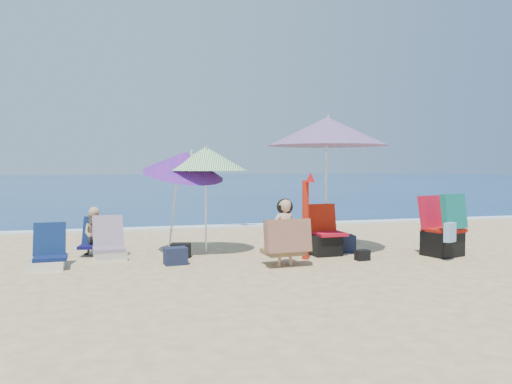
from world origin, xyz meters
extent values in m
plane|color=#D8BC84|center=(0.00, 0.00, 0.00)|extent=(120.00, 120.00, 0.00)
cube|color=navy|center=(0.00, 45.00, -0.05)|extent=(120.00, 80.00, 0.12)
cube|color=white|center=(0.00, 5.10, 0.02)|extent=(120.00, 0.50, 0.04)
cylinder|color=silver|center=(0.99, 1.00, 1.13)|extent=(0.05, 0.05, 2.25)
cone|color=#E81F86|center=(1.00, 0.96, 2.16)|extent=(2.81, 2.81, 0.51)
cylinder|color=white|center=(1.00, 0.93, 2.39)|extent=(0.04, 0.04, 0.14)
cylinder|color=white|center=(-1.10, 1.48, 0.87)|extent=(0.04, 0.04, 1.75)
cone|color=#219416|center=(-1.10, 1.41, 1.68)|extent=(1.75, 1.75, 0.41)
cylinder|color=silver|center=(-1.10, 1.33, 1.86)|extent=(0.03, 0.03, 0.11)
cylinder|color=silver|center=(-1.64, 1.75, 0.82)|extent=(0.19, 0.41, 1.60)
cone|color=#AE1899|center=(-1.47, 1.44, 1.59)|extent=(1.87, 1.90, 0.74)
cylinder|color=white|center=(-1.37, 1.27, 1.78)|extent=(0.05, 0.06, 0.11)
cylinder|color=red|center=(0.40, 0.44, 0.66)|extent=(0.13, 0.13, 1.31)
cone|color=#B20C11|center=(0.44, 0.34, 1.36)|extent=(0.18, 0.18, 0.16)
cube|color=#0C1948|center=(-3.58, 0.67, 0.17)|extent=(0.49, 0.44, 0.06)
cube|color=#0B1D41|center=(-3.62, 0.91, 0.42)|extent=(0.48, 0.30, 0.50)
cube|color=white|center=(-3.64, 0.67, 0.08)|extent=(0.51, 0.45, 0.15)
cube|color=#C5454B|center=(-2.75, 1.18, 0.18)|extent=(0.54, 0.48, 0.06)
cube|color=#D7784C|center=(-2.77, 1.46, 0.45)|extent=(0.52, 0.33, 0.53)
cube|color=white|center=(-2.74, 1.23, 0.08)|extent=(0.56, 0.50, 0.16)
cube|color=red|center=(0.92, 0.66, 0.38)|extent=(0.53, 0.47, 0.05)
cube|color=#A91E0C|center=(0.88, 0.90, 0.63)|extent=(0.51, 0.17, 0.50)
cube|color=black|center=(0.86, 0.71, 0.18)|extent=(0.51, 0.46, 0.36)
cube|color=#B4180C|center=(2.84, 0.15, 0.44)|extent=(0.72, 0.68, 0.06)
cube|color=red|center=(2.74, 0.38, 0.73)|extent=(0.61, 0.33, 0.59)
cube|color=black|center=(2.79, 0.13, 0.21)|extent=(0.69, 0.65, 0.42)
cube|color=#0A7D5A|center=(2.84, -0.10, 0.79)|extent=(0.56, 0.34, 0.60)
cube|color=#84ADD3|center=(2.61, -0.33, 0.47)|extent=(0.25, 0.20, 0.31)
imported|color=tan|center=(-0.13, -0.03, 0.52)|extent=(0.40, 0.28, 1.03)
cube|color=#300E62|center=(-0.12, 0.06, 0.21)|extent=(0.61, 0.55, 0.07)
cube|color=#3A1075|center=(-0.09, -0.11, 0.48)|extent=(0.73, 0.31, 0.53)
sphere|color=black|center=(-0.09, 0.04, 0.92)|extent=(0.25, 0.25, 0.25)
imported|color=tan|center=(-3.01, 1.74, 0.37)|extent=(0.41, 0.34, 0.75)
cube|color=#0D0C45|center=(-3.03, 1.68, 0.16)|extent=(0.51, 0.47, 0.05)
cube|color=#0B1840|center=(-2.99, 1.94, 0.41)|extent=(0.49, 0.34, 0.48)
sphere|color=tan|center=(-3.01, 1.83, 0.74)|extent=(0.18, 0.18, 0.18)
cube|color=#181E36|center=(-1.73, 0.55, 0.13)|extent=(0.37, 0.29, 0.27)
cube|color=black|center=(-1.58, 1.15, 0.12)|extent=(0.37, 0.31, 0.24)
cube|color=#181F35|center=(1.29, 0.92, 0.15)|extent=(0.45, 0.36, 0.31)
cube|color=black|center=(1.27, 0.10, 0.09)|extent=(0.24, 0.18, 0.17)
camera|label=1|loc=(-2.53, -7.37, 1.55)|focal=35.36mm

